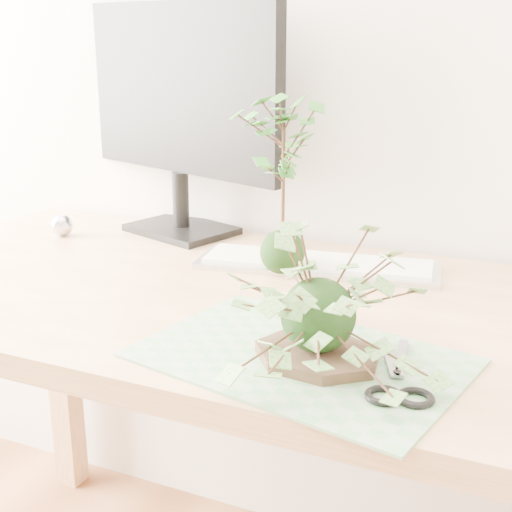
% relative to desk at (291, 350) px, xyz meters
% --- Properties ---
extents(desk, '(1.60, 0.70, 0.74)m').
position_rel_desk_xyz_m(desk, '(0.00, 0.00, 0.00)').
color(desk, '#DFAD75').
rests_on(desk, ground_plane).
extents(cutting_mat, '(0.47, 0.36, 0.00)m').
position_rel_desk_xyz_m(cutting_mat, '(0.09, -0.20, 0.09)').
color(cutting_mat, '#5F9A63').
rests_on(cutting_mat, desk).
extents(stone_dish, '(0.19, 0.19, 0.01)m').
position_rel_desk_xyz_m(stone_dish, '(0.12, -0.20, 0.10)').
color(stone_dish, black).
rests_on(stone_dish, cutting_mat).
extents(ivy_kokedama, '(0.28, 0.28, 0.20)m').
position_rel_desk_xyz_m(ivy_kokedama, '(0.12, -0.20, 0.20)').
color(ivy_kokedama, black).
rests_on(ivy_kokedama, stone_dish).
extents(maple_kokedama, '(0.20, 0.20, 0.34)m').
position_rel_desk_xyz_m(maple_kokedama, '(-0.07, 0.12, 0.33)').
color(maple_kokedama, black).
rests_on(maple_kokedama, desk).
extents(keyboard, '(0.47, 0.20, 0.02)m').
position_rel_desk_xyz_m(keyboard, '(-0.02, 0.18, 0.10)').
color(keyboard, '#B8B8B9').
rests_on(keyboard, desk).
extents(monitor, '(0.53, 0.22, 0.48)m').
position_rel_desk_xyz_m(monitor, '(-0.37, 0.30, 0.37)').
color(monitor, black).
rests_on(monitor, desk).
extents(foil_ball, '(0.05, 0.05, 0.05)m').
position_rel_desk_xyz_m(foil_ball, '(-0.60, 0.16, 0.11)').
color(foil_ball, silver).
rests_on(foil_ball, desk).
extents(scissors, '(0.09, 0.19, 0.01)m').
position_rel_desk_xyz_m(scissors, '(0.23, -0.24, 0.10)').
color(scissors, gray).
rests_on(scissors, cutting_mat).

